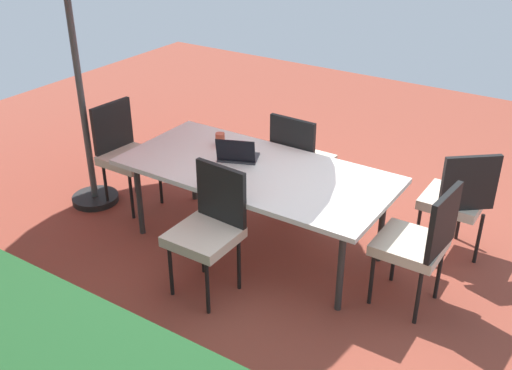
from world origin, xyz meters
The scene contains 9 objects.
ground_plane centered at (0.00, 0.00, -0.01)m, with size 10.00×10.00×0.02m, color brown.
dining_table centered at (0.00, 0.00, 0.69)m, with size 2.21×1.04×0.73m.
chair_north centered at (-0.03, 0.67, 0.55)m, with size 0.46×0.47×0.98m.
chair_east centered at (1.43, 0.03, 0.55)m, with size 0.48×0.47×0.98m.
chair_south centered at (-0.01, -0.71, 0.55)m, with size 0.46×0.47×0.98m.
chair_southwest centered at (-1.42, -0.75, 0.55)m, with size 0.58×0.59×0.98m.
chair_west centered at (-1.38, 0.03, 0.55)m, with size 0.48×0.47×0.98m.
laptop centered at (0.21, -0.05, 0.78)m, with size 0.39×0.35×0.21m.
cup centered at (0.51, -0.21, 0.79)m, with size 0.08×0.08×0.12m, color #CC4C33.
Camera 1 is at (-2.35, 3.61, 2.84)m, focal length 42.17 mm.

